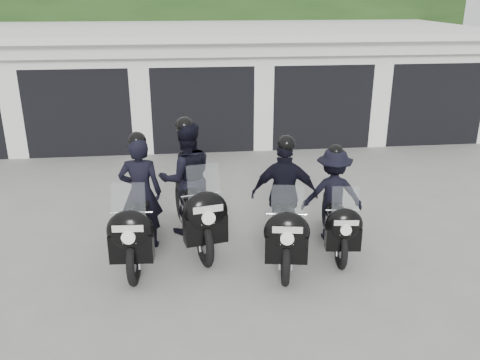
{
  "coord_description": "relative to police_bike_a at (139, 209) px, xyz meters",
  "views": [
    {
      "loc": [
        -0.47,
        -7.25,
        3.97
      ],
      "look_at": [
        0.39,
        0.49,
        1.05
      ],
      "focal_mm": 38.0,
      "sensor_mm": 36.0,
      "label": 1
    }
  ],
  "objects": [
    {
      "name": "ground",
      "position": [
        1.23,
        -0.08,
        -0.79
      ],
      "size": [
        80.0,
        80.0,
        0.0
      ],
      "primitive_type": "plane",
      "color": "gray",
      "rests_on": "ground"
    },
    {
      "name": "garage_block",
      "position": [
        1.23,
        7.98,
        0.63
      ],
      "size": [
        16.4,
        6.8,
        2.96
      ],
      "color": "white",
      "rests_on": "ground"
    },
    {
      "name": "background_vegetation",
      "position": [
        1.61,
        12.84,
        1.98
      ],
      "size": [
        20.0,
        3.9,
        5.8
      ],
      "color": "#1B3814",
      "rests_on": "ground"
    },
    {
      "name": "police_bike_a",
      "position": [
        0.0,
        0.0,
        0.0
      ],
      "size": [
        0.76,
        2.3,
        2.0
      ],
      "rotation": [
        0.0,
        0.0,
        -0.06
      ],
      "color": "black",
      "rests_on": "ground"
    },
    {
      "name": "police_bike_b",
      "position": [
        0.8,
        0.57,
        0.09
      ],
      "size": [
        1.18,
        2.39,
        2.11
      ],
      "rotation": [
        0.0,
        0.0,
        0.21
      ],
      "color": "black",
      "rests_on": "ground"
    },
    {
      "name": "police_bike_c",
      "position": [
        2.27,
        -0.15,
        0.03
      ],
      "size": [
        1.15,
        2.23,
        1.95
      ],
      "rotation": [
        0.0,
        0.0,
        -0.16
      ],
      "color": "black",
      "rests_on": "ground"
    },
    {
      "name": "police_bike_d",
      "position": [
        3.14,
        0.1,
        -0.07
      ],
      "size": [
        1.07,
        1.96,
        1.7
      ],
      "rotation": [
        0.0,
        0.0,
        -0.11
      ],
      "color": "black",
      "rests_on": "ground"
    }
  ]
}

